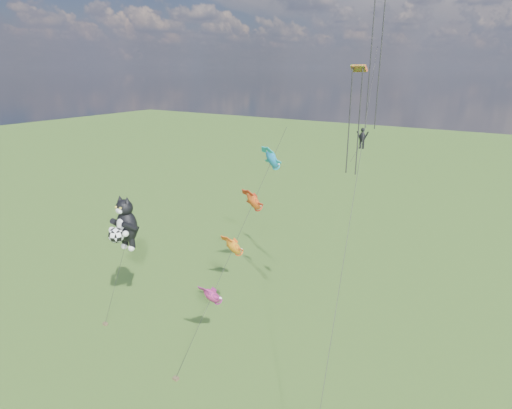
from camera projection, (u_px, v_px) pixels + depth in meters
The scene contains 4 objects.
ground at pixel (112, 354), 33.75m from camera, with size 300.00×300.00×0.00m, color #224611.
cat_kite_rig at pixel (125, 224), 36.74m from camera, with size 2.25×4.08×11.20m.
fish_windsock_rig at pixel (244, 224), 35.13m from camera, with size 0.87×15.97×16.50m.
parafoil_rig at pixel (364, 112), 28.77m from camera, with size 4.28×17.16×26.95m.
Camera 1 is at (24.89, -17.99, 21.54)m, focal length 30.00 mm.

